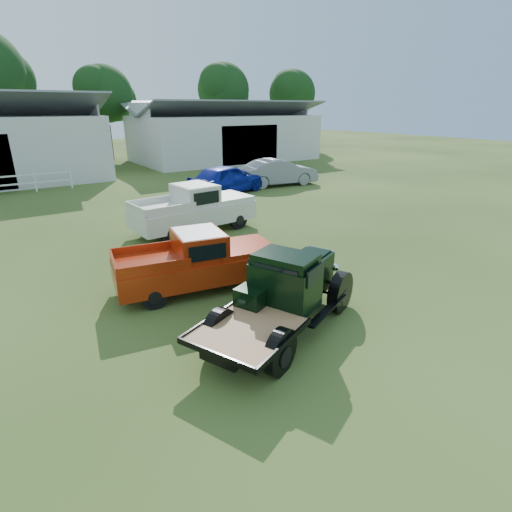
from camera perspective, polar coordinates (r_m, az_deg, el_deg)
ground at (r=10.07m, az=2.90°, el=-7.83°), size 120.00×120.00×0.00m
shed_right at (r=39.23m, az=-4.54°, el=17.33°), size 16.80×9.20×5.20m
tree_c at (r=41.37m, az=-20.63°, el=18.97°), size 5.40×5.40×9.00m
tree_d at (r=47.23m, az=-4.62°, el=20.78°), size 6.00×6.00×10.00m
tree_e at (r=50.09m, az=5.13°, el=20.47°), size 5.70×5.70×9.50m
vintage_flatbed at (r=8.87m, az=3.85°, el=-5.41°), size 4.93×3.47×1.82m
red_pickup at (r=11.06m, az=-8.47°, el=-0.60°), size 4.79×2.49×1.66m
white_pickup at (r=16.31m, az=-8.90°, el=6.69°), size 5.25×2.40×1.87m
misc_car_blue at (r=23.56m, az=-4.23°, el=10.91°), size 5.36×3.43×1.70m
misc_car_grey at (r=26.15m, az=3.20°, el=11.86°), size 5.27×2.52×1.67m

